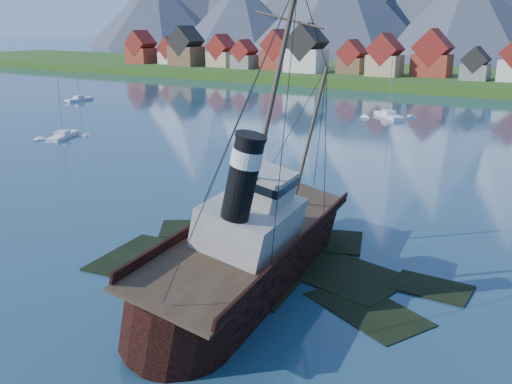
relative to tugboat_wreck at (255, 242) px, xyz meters
The scene contains 8 objects.
ground 3.82m from the tugboat_wreck, 157.72° to the left, with size 1400.00×1400.00×0.00m, color #1C3B4E.
shoal 4.59m from the tugboat_wreck, 95.18° to the left, with size 31.71×21.24×1.14m.
seawall 132.89m from the tugboat_wreck, 90.88° to the left, with size 600.00×2.50×2.00m, color #3F3D38.
town 157.12m from the tugboat_wreck, 102.94° to the left, with size 250.96×16.69×17.30m.
tugboat_wreck is the anchor object (origin of this frame).
sailboat_a 69.21m from the tugboat_wreck, 153.18° to the left, with size 5.89×9.08×10.98m.
sailboat_b 120.44m from the tugboat_wreck, 145.76° to the left, with size 2.40×8.31×11.94m.
sailboat_c 87.86m from the tugboat_wreck, 102.82° to the left, with size 9.08×8.98×13.17m.
Camera 1 is at (25.39, -37.27, 20.32)m, focal length 40.00 mm.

